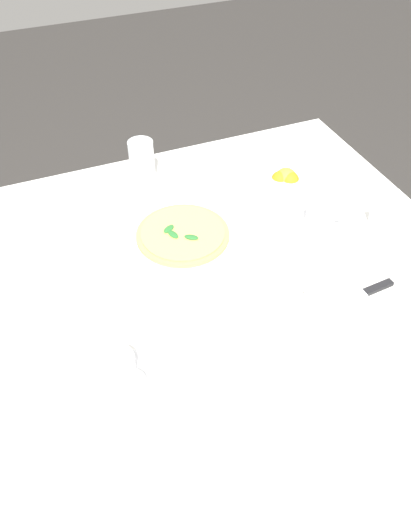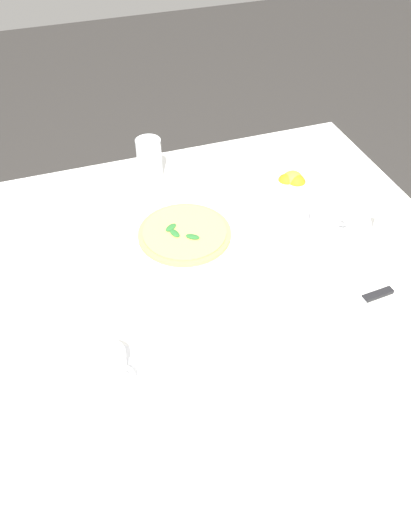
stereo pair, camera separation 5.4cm
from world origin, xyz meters
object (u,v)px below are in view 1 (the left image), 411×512
at_px(coffee_cup_left_edge, 321,217).
at_px(coffee_cup_near_left, 117,368).
at_px(pizza, 183,234).
at_px(dinner_knife, 361,295).
at_px(napkin_folded, 360,298).
at_px(water_glass_far_left, 142,163).
at_px(citrus_bowl, 285,182).
at_px(menu_card, 387,214).
at_px(pizza_plate, 183,238).

bearing_deg(coffee_cup_left_edge, coffee_cup_near_left, 22.25).
xyz_separation_m(pizza, dinner_knife, (-0.30, 0.35, -0.00)).
bearing_deg(napkin_folded, water_glass_far_left, -65.17).
bearing_deg(citrus_bowl, napkin_folded, 83.98).
bearing_deg(citrus_bowl, coffee_cup_left_edge, 93.26).
height_order(napkin_folded, menu_card, menu_card).
bearing_deg(dinner_knife, coffee_cup_near_left, -5.92).
bearing_deg(dinner_knife, menu_card, -141.06).
xyz_separation_m(water_glass_far_left, citrus_bowl, (-0.36, 0.21, -0.03)).
bearing_deg(water_glass_far_left, citrus_bowl, 149.95).
distance_m(coffee_cup_left_edge, water_glass_far_left, 0.53).
xyz_separation_m(napkin_folded, citrus_bowl, (-0.05, -0.44, 0.02)).
xyz_separation_m(coffee_cup_left_edge, menu_card, (-0.17, 0.06, 0.00)).
bearing_deg(coffee_cup_near_left, dinner_knife, 178.38).
bearing_deg(pizza, coffee_cup_near_left, 51.59).
height_order(napkin_folded, citrus_bowl, citrus_bowl).
bearing_deg(napkin_folded, citrus_bowl, -96.73).
xyz_separation_m(coffee_cup_near_left, napkin_folded, (-0.56, 0.02, -0.02)).
bearing_deg(menu_card, dinner_knife, 70.42).
xyz_separation_m(pizza, water_glass_far_left, (0.01, -0.31, 0.03)).
height_order(water_glass_far_left, dinner_knife, water_glass_far_left).
xyz_separation_m(pizza_plate, coffee_cup_near_left, (0.26, 0.33, 0.01)).
bearing_deg(pizza, dinner_knife, 130.70).
distance_m(pizza_plate, pizza, 0.01).
relative_size(pizza_plate, citrus_bowl, 2.09).
bearing_deg(citrus_bowl, pizza, 15.76).
bearing_deg(coffee_cup_left_edge, menu_card, 161.04).
distance_m(water_glass_far_left, menu_card, 0.69).
relative_size(pizza_plate, water_glass_far_left, 2.56).
xyz_separation_m(coffee_cup_near_left, dinner_knife, (-0.56, 0.02, -0.00)).
relative_size(coffee_cup_left_edge, dinner_knife, 0.66).
relative_size(pizza_plate, coffee_cup_left_edge, 2.41).
xyz_separation_m(citrus_bowl, menu_card, (-0.18, 0.23, 0.00)).
bearing_deg(water_glass_far_left, menu_card, 140.57).
height_order(napkin_folded, dinner_knife, dinner_knife).
bearing_deg(water_glass_far_left, pizza_plate, 92.00).
height_order(pizza_plate, coffee_cup_left_edge, coffee_cup_left_edge).
bearing_deg(coffee_cup_left_edge, dinner_knife, 77.51).
bearing_deg(menu_card, pizza, 12.82).
distance_m(coffee_cup_left_edge, menu_card, 0.18).
relative_size(napkin_folded, menu_card, 2.71).
distance_m(pizza_plate, napkin_folded, 0.46).
bearing_deg(pizza_plate, citrus_bowl, -164.24).
relative_size(water_glass_far_left, menu_card, 1.50).
xyz_separation_m(pizza_plate, dinner_knife, (-0.30, 0.35, 0.01)).
bearing_deg(pizza_plate, coffee_cup_near_left, 51.57).
relative_size(napkin_folded, citrus_bowl, 1.48).
xyz_separation_m(dinner_knife, citrus_bowl, (-0.05, -0.44, 0.00)).
bearing_deg(coffee_cup_near_left, water_glass_far_left, -111.59).
bearing_deg(menu_card, pizza_plate, 12.80).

